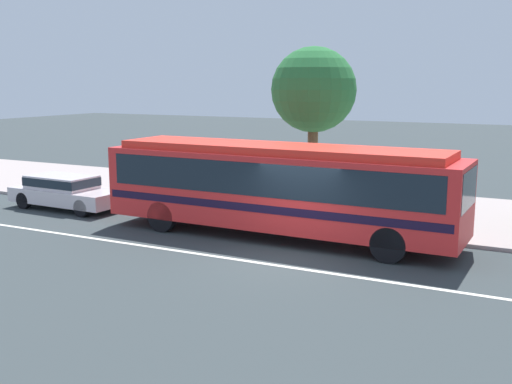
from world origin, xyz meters
The scene contains 10 objects.
ground_plane centered at (0.00, 0.00, 0.00)m, with size 120.00×120.00×0.00m, color #333B3D.
sidewalk_slab centered at (0.00, 7.35, 0.06)m, with size 60.00×8.00×0.12m, color #A49592.
lane_stripe_center centered at (0.00, -0.80, 0.00)m, with size 56.00×0.16×0.01m, color silver.
transit_bus centered at (-1.23, 2.00, 1.70)m, with size 11.46×2.75×2.92m.
sedan_behind_bus centered at (-10.41, 2.26, 0.72)m, with size 4.66×1.90×1.29m.
pedestrian_waiting_near_sign centered at (-1.82, 4.53, 1.08)m, with size 0.45×0.45×1.64m.
pedestrian_walking_along_curb centered at (-4.09, 4.32, 1.16)m, with size 0.38×0.38×1.77m.
pedestrian_standing_by_tree centered at (-3.53, 4.21, 1.13)m, with size 0.44×0.44×1.72m.
bus_stop_sign centered at (2.98, 3.92, 1.81)m, with size 0.14×0.44×2.64m.
street_tree_near_stop centered at (-1.72, 6.07, 4.51)m, with size 3.12×3.12×6.00m.
Camera 1 is at (6.71, -15.15, 4.84)m, focal length 43.16 mm.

